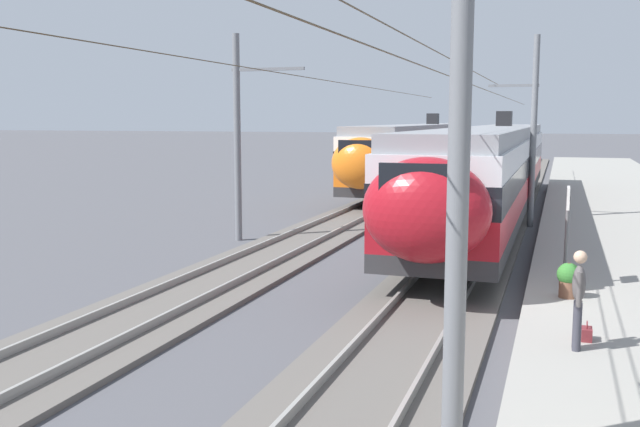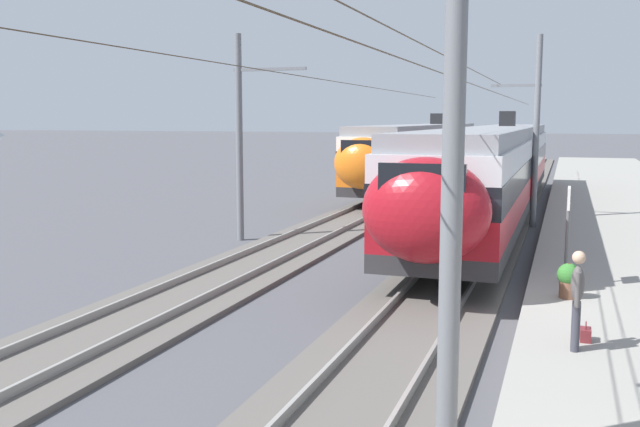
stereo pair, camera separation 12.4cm
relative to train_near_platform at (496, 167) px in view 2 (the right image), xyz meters
The scene contains 13 objects.
ground_plane 14.02m from the train_near_platform, behind, with size 400.00×400.00×0.00m, color #4C4C51.
track_near 13.96m from the train_near_platform, behind, with size 120.00×3.00×0.28m.
track_far 15.03m from the train_near_platform, 158.07° to the left, with size 120.00×3.00×0.28m.
train_near_platform is the anchor object (origin of this frame).
train_far_track 14.12m from the train_near_platform, 23.16° to the left, with size 28.08×2.89×4.27m.
catenary_mast_west 22.29m from the train_near_platform, behind, with size 49.31×1.90×7.27m.
catenary_mast_mid 2.56m from the train_near_platform, 132.31° to the right, with size 49.31×1.90×7.35m.
catenary_mast_far_side 11.04m from the train_near_platform, 135.69° to the left, with size 49.31×2.59×7.02m.
platform_sign 13.10m from the train_near_platform, 167.50° to the right, with size 0.70×0.08×2.31m.
passenger_walking 17.86m from the train_near_platform, behind, with size 0.53×0.22×1.69m.
handbag_beside_passenger 17.39m from the train_near_platform, 169.36° to the right, with size 0.32×0.18×0.35m.
handbag_near_sign 12.98m from the train_near_platform, 166.40° to the right, with size 0.32×0.18×0.41m.
potted_plant_platform_edge 14.31m from the train_near_platform, 168.23° to the right, with size 0.50×0.50×0.76m.
Camera 2 is at (-16.01, -1.63, 4.18)m, focal length 39.72 mm.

